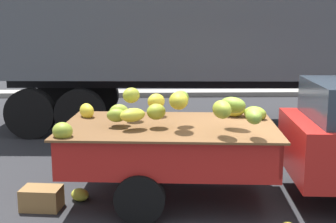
{
  "coord_description": "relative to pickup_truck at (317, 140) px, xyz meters",
  "views": [
    {
      "loc": [
        -1.75,
        -5.97,
        2.51
      ],
      "look_at": [
        -1.55,
        0.72,
        1.19
      ],
      "focal_mm": 49.55,
      "sensor_mm": 36.0,
      "label": 1
    }
  ],
  "objects": [
    {
      "name": "semi_trailer",
      "position": [
        -0.27,
        4.75,
        1.65
      ],
      "size": [
        12.09,
        3.07,
        3.95
      ],
      "rotation": [
        0.0,
        0.0,
        -0.04
      ],
      "color": "#4C5156",
      "rests_on": "ground"
    },
    {
      "name": "fallen_banana_bunch_near_tailgate",
      "position": [
        -3.31,
        0.12,
        -0.81
      ],
      "size": [
        0.36,
        0.38,
        0.17
      ],
      "primitive_type": "ellipsoid",
      "rotation": [
        0.0,
        0.0,
        2.16
      ],
      "color": "gold",
      "rests_on": "ground"
    },
    {
      "name": "pickup_truck",
      "position": [
        0.0,
        0.0,
        0.0
      ],
      "size": [
        5.34,
        2.18,
        1.7
      ],
      "rotation": [
        0.0,
        0.0,
        -0.07
      ],
      "color": "#B21E19",
      "rests_on": "ground"
    },
    {
      "name": "curb_strip",
      "position": [
        -0.49,
        9.46,
        -0.81
      ],
      "size": [
        80.0,
        0.8,
        0.16
      ],
      "primitive_type": "cube",
      "color": "gray",
      "rests_on": "ground"
    },
    {
      "name": "produce_crate",
      "position": [
        -3.77,
        -0.16,
        -0.74
      ],
      "size": [
        0.56,
        0.42,
        0.3
      ],
      "primitive_type": "cube",
      "rotation": [
        0.0,
        0.0,
        -0.11
      ],
      "color": "olive",
      "rests_on": "ground"
    },
    {
      "name": "ground",
      "position": [
        -0.49,
        -0.15,
        -0.89
      ],
      "size": [
        220.0,
        220.0,
        0.0
      ],
      "primitive_type": "plane",
      "color": "#28282B"
    }
  ]
}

